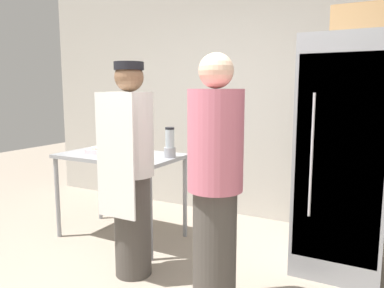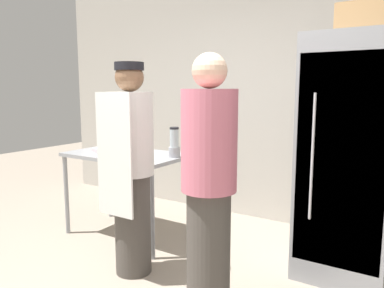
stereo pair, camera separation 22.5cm
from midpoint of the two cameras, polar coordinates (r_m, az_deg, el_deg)
name	(u,v)px [view 2 (the right image)]	position (r m, az deg, el deg)	size (l,w,h in m)	color
back_wall	(279,91)	(4.36, 14.53, 7.83)	(6.40, 0.12, 2.99)	#B7B2A8
refrigerator	(348,158)	(3.30, 24.57, -1.99)	(0.68, 0.78, 1.93)	gray
prep_counter	(127,162)	(3.87, -8.27, -2.76)	(1.22, 0.71, 0.87)	gray
donut_box	(110,148)	(3.91, -10.83, -0.64)	(0.27, 0.22, 0.27)	silver
blender_pitcher	(174,144)	(3.58, -0.92, 0.01)	(0.11, 0.11, 0.29)	#99999E
binder_stack	(127,153)	(3.57, -8.04, -1.37)	(0.31, 0.24, 0.10)	#2D5193
cardboard_storage_box	(367,19)	(3.36, 26.94, 16.67)	(0.42, 0.35, 0.25)	#A87F51
person_baker	(131,167)	(3.03, -7.18, -3.47)	(0.36, 0.38, 1.72)	#47423D
person_customer	(209,184)	(2.50, 5.17, -6.08)	(0.37, 0.37, 1.75)	#47423D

